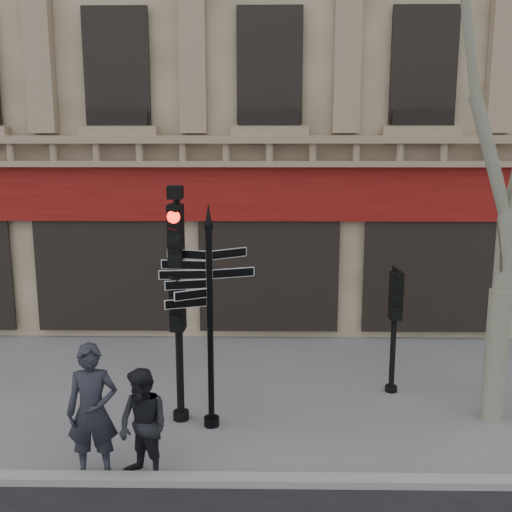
{
  "coord_description": "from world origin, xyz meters",
  "views": [
    {
      "loc": [
        -0.11,
        -8.68,
        4.65
      ],
      "look_at": [
        -0.25,
        0.6,
        2.9
      ],
      "focal_mm": 40.0,
      "sensor_mm": 36.0,
      "label": 1
    }
  ],
  "objects_px": {
    "traffic_signal_secondary": "(395,309)",
    "pedestrian_a": "(93,412)",
    "pedestrian_b": "(143,426)",
    "fingerpost": "(209,280)",
    "traffic_signal_main": "(177,276)"
  },
  "relations": [
    {
      "from": "fingerpost",
      "to": "pedestrian_a",
      "type": "bearing_deg",
      "value": -143.63
    },
    {
      "from": "traffic_signal_main",
      "to": "pedestrian_b",
      "type": "xyz_separation_m",
      "value": [
        -0.25,
        -1.85,
        -1.74
      ]
    },
    {
      "from": "traffic_signal_main",
      "to": "fingerpost",
      "type": "bearing_deg",
      "value": -20.01
    },
    {
      "from": "traffic_signal_secondary",
      "to": "traffic_signal_main",
      "type": "bearing_deg",
      "value": -163.78
    },
    {
      "from": "pedestrian_a",
      "to": "traffic_signal_secondary",
      "type": "bearing_deg",
      "value": 25.77
    },
    {
      "from": "pedestrian_a",
      "to": "pedestrian_b",
      "type": "bearing_deg",
      "value": -12.53
    },
    {
      "from": "fingerpost",
      "to": "traffic_signal_secondary",
      "type": "height_order",
      "value": "fingerpost"
    },
    {
      "from": "fingerpost",
      "to": "traffic_signal_main",
      "type": "relative_size",
      "value": 0.94
    },
    {
      "from": "pedestrian_a",
      "to": "fingerpost",
      "type": "bearing_deg",
      "value": 39.53
    },
    {
      "from": "traffic_signal_secondary",
      "to": "pedestrian_a",
      "type": "bearing_deg",
      "value": -149.77
    },
    {
      "from": "fingerpost",
      "to": "pedestrian_b",
      "type": "xyz_separation_m",
      "value": [
        -0.8,
        -1.63,
        -1.73
      ]
    },
    {
      "from": "fingerpost",
      "to": "traffic_signal_main",
      "type": "distance_m",
      "value": 0.6
    },
    {
      "from": "fingerpost",
      "to": "pedestrian_b",
      "type": "relative_size",
      "value": 2.31
    },
    {
      "from": "traffic_signal_secondary",
      "to": "fingerpost",
      "type": "bearing_deg",
      "value": -157.9
    },
    {
      "from": "fingerpost",
      "to": "pedestrian_a",
      "type": "height_order",
      "value": "fingerpost"
    }
  ]
}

